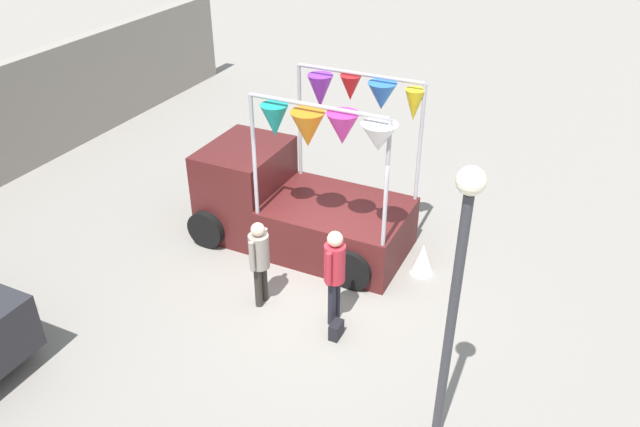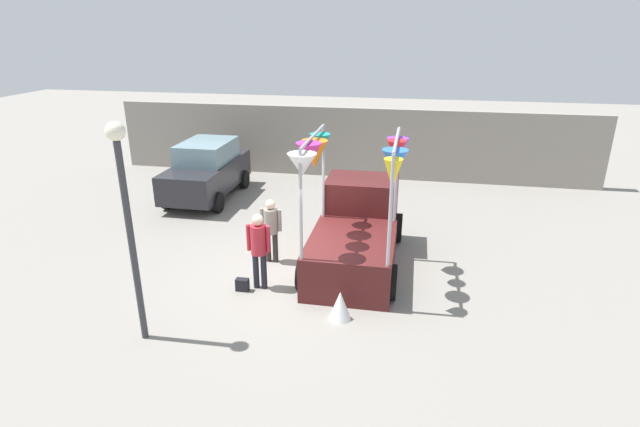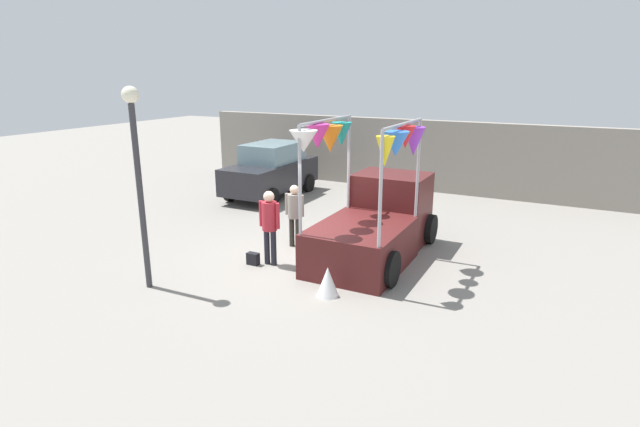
% 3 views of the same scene
% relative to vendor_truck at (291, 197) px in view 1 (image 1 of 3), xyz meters
% --- Properties ---
extents(ground_plane, '(60.00, 60.00, 0.00)m').
position_rel_vendor_truck_xyz_m(ground_plane, '(-1.15, -1.16, -0.95)').
color(ground_plane, gray).
extents(vendor_truck, '(2.50, 4.14, 3.30)m').
position_rel_vendor_truck_xyz_m(vendor_truck, '(0.00, 0.00, 0.00)').
color(vendor_truck, '#4C1919').
rests_on(vendor_truck, ground).
extents(person_customer, '(0.53, 0.34, 1.74)m').
position_rel_vendor_truck_xyz_m(person_customer, '(-1.89, -1.78, 0.10)').
color(person_customer, black).
rests_on(person_customer, ground).
extents(person_vendor, '(0.53, 0.34, 1.60)m').
position_rel_vendor_truck_xyz_m(person_vendor, '(-2.00, -0.47, 0.01)').
color(person_vendor, '#2D2823').
rests_on(person_vendor, ground).
extents(handbag, '(0.28, 0.16, 0.28)m').
position_rel_vendor_truck_xyz_m(handbag, '(-2.24, -1.98, -0.81)').
color(handbag, black).
rests_on(handbag, ground).
extents(street_lamp, '(0.32, 0.32, 4.04)m').
position_rel_vendor_truck_xyz_m(street_lamp, '(-3.46, -3.98, 1.67)').
color(street_lamp, '#333338').
rests_on(street_lamp, ground).
extents(folded_kite_bundle_white, '(0.60, 0.60, 0.60)m').
position_rel_vendor_truck_xyz_m(folded_kite_bundle_white, '(0.02, -2.68, -0.65)').
color(folded_kite_bundle_white, white).
rests_on(folded_kite_bundle_white, ground).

